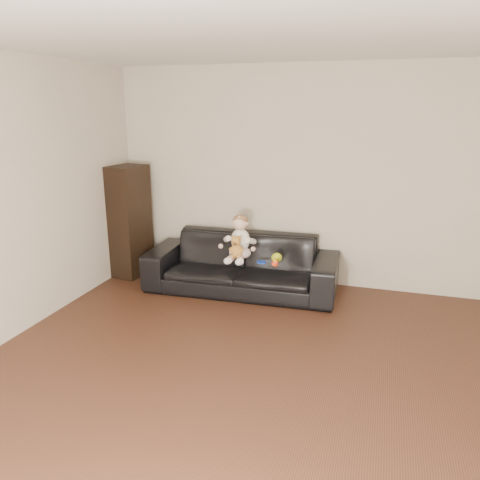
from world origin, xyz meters
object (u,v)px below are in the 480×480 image
(teddy_bear, at_px, (236,247))
(toy_green, at_px, (277,257))
(cabinet, at_px, (130,221))
(toy_blue_disc, at_px, (261,262))
(sofa, at_px, (242,264))
(baby, at_px, (240,240))
(toy_rattle, at_px, (275,264))

(teddy_bear, relative_size, toy_green, 1.72)
(cabinet, relative_size, toy_blue_disc, 13.32)
(sofa, bearing_deg, toy_blue_disc, -35.38)
(baby, bearing_deg, cabinet, 163.43)
(cabinet, xyz_separation_m, toy_green, (1.97, -0.21, -0.23))
(teddy_bear, height_order, toy_green, teddy_bear)
(teddy_bear, height_order, toy_blue_disc, teddy_bear)
(toy_green, bearing_deg, baby, -177.90)
(cabinet, distance_m, toy_green, 1.99)
(baby, height_order, toy_rattle, baby)
(toy_green, distance_m, toy_rattle, 0.18)
(baby, height_order, toy_green, baby)
(sofa, height_order, teddy_bear, teddy_bear)
(cabinet, xyz_separation_m, baby, (1.54, -0.22, -0.05))
(baby, bearing_deg, toy_green, -6.28)
(cabinet, distance_m, baby, 1.55)
(baby, bearing_deg, toy_rattle, -28.09)
(toy_green, height_order, toy_rattle, toy_green)
(baby, distance_m, teddy_bear, 0.16)
(baby, xyz_separation_m, toy_blue_disc, (0.28, -0.07, -0.22))
(toy_blue_disc, bearing_deg, baby, 166.55)
(toy_green, bearing_deg, cabinet, 174.05)
(baby, bearing_deg, teddy_bear, -94.72)
(baby, xyz_separation_m, teddy_bear, (0.01, -0.16, -0.04))
(teddy_bear, relative_size, toy_rattle, 3.30)
(toy_blue_disc, bearing_deg, teddy_bear, -161.43)
(toy_green, bearing_deg, toy_blue_disc, -152.02)
(toy_green, bearing_deg, sofa, 166.67)
(cabinet, relative_size, toy_rattle, 18.40)
(cabinet, bearing_deg, baby, 0.49)
(sofa, xyz_separation_m, baby, (0.01, -0.12, 0.33))
(baby, distance_m, toy_blue_disc, 0.36)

